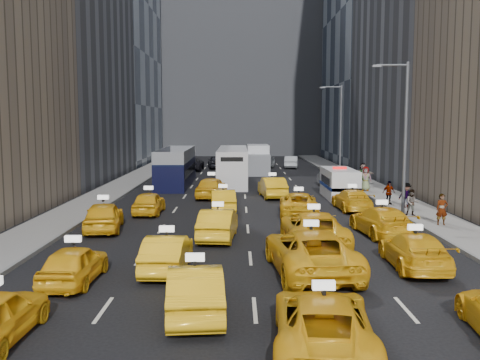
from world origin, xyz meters
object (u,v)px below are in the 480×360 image
object	(u,v)px
taxi_1	(195,289)
nypd_van	(339,184)
double_decker	(176,167)
city_bus	(233,166)
box_truck	(258,160)
pedestrian_0	(442,209)
taxi_2	(323,322)

from	to	relation	value
taxi_1	nypd_van	size ratio (longest dim) A/B	0.80
double_decker	city_bus	bearing A→B (deg)	13.33
nypd_van	double_decker	world-z (taller)	double_decker
nypd_van	box_truck	world-z (taller)	box_truck
pedestrian_0	nypd_van	bearing A→B (deg)	111.57
nypd_van	taxi_1	bearing A→B (deg)	-116.36
double_decker	pedestrian_0	distance (m)	24.68
taxi_2	double_decker	world-z (taller)	double_decker
taxi_1	pedestrian_0	bearing A→B (deg)	-138.52
pedestrian_0	taxi_1	bearing A→B (deg)	-128.83
box_truck	pedestrian_0	xyz separation A→B (m)	(8.57, -29.31, -0.51)
nypd_van	box_truck	bearing A→B (deg)	99.62
city_bus	box_truck	bearing A→B (deg)	78.83
city_bus	pedestrian_0	xyz separation A→B (m)	(11.19, -20.37, -0.58)
double_decker	pedestrian_0	world-z (taller)	double_decker
box_truck	double_decker	bearing A→B (deg)	-119.86
taxi_2	nypd_van	distance (m)	26.53
double_decker	city_bus	xyz separation A→B (m)	(4.91, 1.68, -0.01)
double_decker	box_truck	size ratio (longest dim) A/B	1.63
taxi_1	pedestrian_0	world-z (taller)	pedestrian_0
double_decker	box_truck	distance (m)	13.02
box_truck	pedestrian_0	world-z (taller)	box_truck
double_decker	pedestrian_0	xyz separation A→B (m)	(16.10, -18.69, -0.59)
taxi_1	box_truck	world-z (taller)	box_truck
taxi_2	nypd_van	xyz separation A→B (m)	(5.27, 25.99, 0.33)
nypd_van	double_decker	distance (m)	14.95
box_truck	pedestrian_0	size ratio (longest dim) A/B	4.11
taxi_1	city_bus	xyz separation A→B (m)	(0.73, 32.95, 0.83)
taxi_2	city_bus	distance (m)	35.54
taxi_1	taxi_2	distance (m)	4.14
city_bus	box_truck	world-z (taller)	city_bus
double_decker	box_truck	xyz separation A→B (m)	(7.53, 10.62, -0.09)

